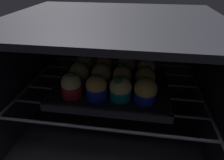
{
  "coord_description": "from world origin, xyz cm",
  "views": [
    {
      "loc": [
        7.6,
        -29.99,
        46.61
      ],
      "look_at": [
        0.0,
        20.25,
        17.18
      ],
      "focal_mm": 30.96,
      "sensor_mm": 36.0,
      "label": 1
    }
  ],
  "objects_px": {
    "muffin_row0_col2": "(120,89)",
    "muffin_row1_col2": "(122,77)",
    "muffin_row0_col3": "(146,91)",
    "muffin_row2_col1": "(105,67)",
    "muffin_row1_col1": "(101,75)",
    "muffin_row0_col0": "(71,85)",
    "muffin_row2_col0": "(85,65)",
    "muffin_row0_col1": "(96,88)",
    "baking_tray": "(112,87)",
    "muffin_row1_col0": "(79,74)",
    "muffin_row2_col2": "(126,67)",
    "muffin_row2_col3": "(146,69)",
    "muffin_row1_col3": "(145,79)"
  },
  "relations": [
    {
      "from": "muffin_row0_col2",
      "to": "muffin_row1_col3",
      "type": "height_order",
      "value": "muffin_row0_col2"
    },
    {
      "from": "muffin_row0_col2",
      "to": "muffin_row1_col1",
      "type": "bearing_deg",
      "value": 134.77
    },
    {
      "from": "muffin_row1_col1",
      "to": "muffin_row2_col1",
      "type": "xyz_separation_m",
      "value": [
        -0.0,
        0.06,
        -0.0
      ]
    },
    {
      "from": "muffin_row1_col2",
      "to": "muffin_row1_col3",
      "type": "relative_size",
      "value": 1.04
    },
    {
      "from": "baking_tray",
      "to": "muffin_row2_col2",
      "type": "bearing_deg",
      "value": 60.32
    },
    {
      "from": "muffin_row0_col3",
      "to": "baking_tray",
      "type": "bearing_deg",
      "value": 147.03
    },
    {
      "from": "muffin_row1_col0",
      "to": "muffin_row2_col2",
      "type": "xyz_separation_m",
      "value": [
        0.14,
        0.07,
        0.0
      ]
    },
    {
      "from": "muffin_row0_col3",
      "to": "muffin_row2_col3",
      "type": "xyz_separation_m",
      "value": [
        0.0,
        0.13,
        0.0
      ]
    },
    {
      "from": "muffin_row1_col2",
      "to": "muffin_row2_col0",
      "type": "distance_m",
      "value": 0.15
    },
    {
      "from": "muffin_row0_col3",
      "to": "muffin_row1_col0",
      "type": "xyz_separation_m",
      "value": [
        -0.2,
        0.06,
        0.0
      ]
    },
    {
      "from": "muffin_row0_col2",
      "to": "muffin_row0_col3",
      "type": "bearing_deg",
      "value": -1.04
    },
    {
      "from": "baking_tray",
      "to": "muffin_row1_col3",
      "type": "height_order",
      "value": "muffin_row1_col3"
    },
    {
      "from": "baking_tray",
      "to": "muffin_row0_col3",
      "type": "bearing_deg",
      "value": -32.97
    },
    {
      "from": "muffin_row0_col2",
      "to": "muffin_row1_col2",
      "type": "relative_size",
      "value": 0.98
    },
    {
      "from": "muffin_row0_col1",
      "to": "muffin_row2_col1",
      "type": "xyz_separation_m",
      "value": [
        -0.0,
        0.13,
        -0.0
      ]
    },
    {
      "from": "muffin_row0_col2",
      "to": "muffin_row2_col0",
      "type": "xyz_separation_m",
      "value": [
        -0.13,
        0.13,
        0.0
      ]
    },
    {
      "from": "muffin_row0_col3",
      "to": "muffin_row1_col1",
      "type": "bearing_deg",
      "value": 153.01
    },
    {
      "from": "muffin_row1_col1",
      "to": "muffin_row2_col3",
      "type": "xyz_separation_m",
      "value": [
        0.13,
        0.06,
        0.0
      ]
    },
    {
      "from": "muffin_row2_col0",
      "to": "muffin_row2_col3",
      "type": "xyz_separation_m",
      "value": [
        0.2,
        0.0,
        0.0
      ]
    },
    {
      "from": "muffin_row1_col0",
      "to": "muffin_row2_col2",
      "type": "distance_m",
      "value": 0.15
    },
    {
      "from": "baking_tray",
      "to": "muffin_row1_col2",
      "type": "bearing_deg",
      "value": 0.41
    },
    {
      "from": "baking_tray",
      "to": "muffin_row1_col2",
      "type": "distance_m",
      "value": 0.05
    },
    {
      "from": "muffin_row0_col0",
      "to": "muffin_row0_col1",
      "type": "xyz_separation_m",
      "value": [
        0.07,
        0.0,
        -0.0
      ]
    },
    {
      "from": "muffin_row0_col0",
      "to": "muffin_row1_col1",
      "type": "bearing_deg",
      "value": 45.83
    },
    {
      "from": "muffin_row2_col1",
      "to": "muffin_row0_col1",
      "type": "bearing_deg",
      "value": -89.07
    },
    {
      "from": "baking_tray",
      "to": "muffin_row1_col1",
      "type": "bearing_deg",
      "value": 174.75
    },
    {
      "from": "muffin_row0_col2",
      "to": "muffin_row1_col3",
      "type": "distance_m",
      "value": 0.09
    },
    {
      "from": "muffin_row1_col1",
      "to": "muffin_row2_col1",
      "type": "height_order",
      "value": "same"
    },
    {
      "from": "muffin_row0_col0",
      "to": "muffin_row0_col2",
      "type": "xyz_separation_m",
      "value": [
        0.14,
        0.01,
        -0.0
      ]
    },
    {
      "from": "muffin_row2_col0",
      "to": "muffin_row1_col3",
      "type": "bearing_deg",
      "value": -17.61
    },
    {
      "from": "muffin_row2_col3",
      "to": "muffin_row1_col1",
      "type": "bearing_deg",
      "value": -155.52
    },
    {
      "from": "baking_tray",
      "to": "muffin_row0_col2",
      "type": "xyz_separation_m",
      "value": [
        0.03,
        -0.06,
        0.04
      ]
    },
    {
      "from": "muffin_row0_col0",
      "to": "muffin_row2_col0",
      "type": "bearing_deg",
      "value": 88.67
    },
    {
      "from": "muffin_row1_col0",
      "to": "muffin_row1_col1",
      "type": "distance_m",
      "value": 0.07
    },
    {
      "from": "muffin_row0_col0",
      "to": "muffin_row2_col1",
      "type": "height_order",
      "value": "muffin_row0_col0"
    },
    {
      "from": "muffin_row0_col1",
      "to": "muffin_row2_col0",
      "type": "relative_size",
      "value": 1.0
    },
    {
      "from": "muffin_row1_col0",
      "to": "muffin_row2_col1",
      "type": "height_order",
      "value": "muffin_row1_col0"
    },
    {
      "from": "muffin_row0_col2",
      "to": "muffin_row1_col2",
      "type": "bearing_deg",
      "value": 91.78
    },
    {
      "from": "muffin_row1_col2",
      "to": "muffin_row2_col2",
      "type": "height_order",
      "value": "muffin_row2_col2"
    },
    {
      "from": "muffin_row0_col0",
      "to": "muffin_row1_col0",
      "type": "height_order",
      "value": "same"
    },
    {
      "from": "muffin_row1_col1",
      "to": "muffin_row1_col3",
      "type": "xyz_separation_m",
      "value": [
        0.13,
        -0.0,
        0.0
      ]
    },
    {
      "from": "baking_tray",
      "to": "muffin_row1_col2",
      "type": "height_order",
      "value": "muffin_row1_col2"
    },
    {
      "from": "muffin_row0_col3",
      "to": "muffin_row2_col1",
      "type": "height_order",
      "value": "muffin_row0_col3"
    },
    {
      "from": "muffin_row0_col3",
      "to": "muffin_row2_col1",
      "type": "relative_size",
      "value": 1.02
    },
    {
      "from": "muffin_row0_col2",
      "to": "muffin_row2_col0",
      "type": "distance_m",
      "value": 0.18
    },
    {
      "from": "muffin_row1_col1",
      "to": "muffin_row1_col0",
      "type": "bearing_deg",
      "value": -174.72
    },
    {
      "from": "muffin_row2_col1",
      "to": "muffin_row1_col1",
      "type": "bearing_deg",
      "value": -88.61
    },
    {
      "from": "muffin_row0_col3",
      "to": "muffin_row0_col2",
      "type": "bearing_deg",
      "value": 178.96
    },
    {
      "from": "muffin_row0_col0",
      "to": "muffin_row1_col3",
      "type": "distance_m",
      "value": 0.21
    },
    {
      "from": "muffin_row0_col0",
      "to": "muffin_row0_col1",
      "type": "height_order",
      "value": "muffin_row0_col0"
    }
  ]
}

